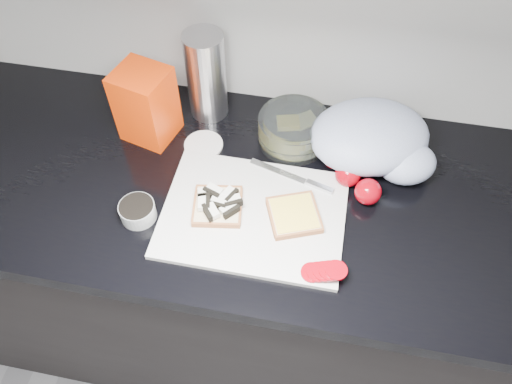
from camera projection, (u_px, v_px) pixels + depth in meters
base_cabinet at (263, 280)px, 1.53m from camera, size 3.50×0.60×0.86m
countertop at (265, 191)px, 1.17m from camera, size 3.50×0.64×0.04m
cutting_board at (253, 215)px, 1.10m from camera, size 0.40×0.30×0.01m
bread_left at (218, 204)px, 1.10m from camera, size 0.13×0.13×0.03m
bread_right at (294, 215)px, 1.08m from camera, size 0.15×0.15×0.02m
tomato_slices at (324, 271)px, 1.00m from camera, size 0.10×0.06×0.02m
knife at (302, 180)px, 1.15m from camera, size 0.20×0.07×0.01m
seed_tub at (138, 210)px, 1.09m from camera, size 0.08×0.08×0.04m
tub_lid at (204, 145)px, 1.23m from camera, size 0.10×0.10×0.01m
glass_bowl at (294, 130)px, 1.22m from camera, size 0.17×0.17×0.07m
bread_bag at (146, 105)px, 1.19m from camera, size 0.14×0.14×0.19m
steel_canister at (206, 76)px, 1.22m from camera, size 0.10×0.10×0.23m
grocery_bag at (374, 140)px, 1.16m from camera, size 0.35×0.31×0.12m
whole_tomatoes at (350, 174)px, 1.14m from camera, size 0.14×0.15×0.06m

